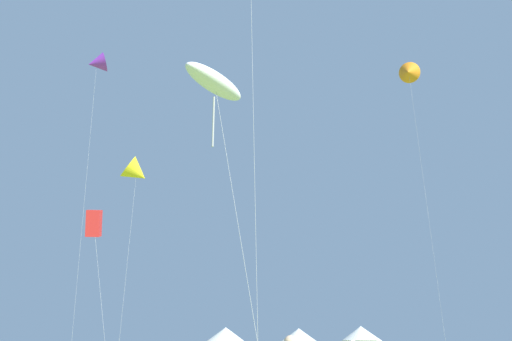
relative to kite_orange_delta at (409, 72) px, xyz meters
The scene contains 8 objects.
kite_orange_delta is the anchor object (origin of this frame).
kite_purple_delta 40.82m from the kite_orange_delta, behind, with size 2.88×2.65×34.18m.
kite_white_parafoil 52.31m from the kite_orange_delta, 125.34° to the right, with size 3.79×3.81×12.93m.
kite_yellow_delta 39.23m from the kite_orange_delta, behind, with size 3.92×4.05×20.12m.
kite_red_box 47.21m from the kite_orange_delta, 155.34° to the right, with size 2.89×2.68×11.70m.
festival_tent_left 42.27m from the kite_orange_delta, behind, with size 4.37×4.37×2.84m.
festival_tent_right 38.04m from the kite_orange_delta, 166.89° to the left, with size 4.21×4.21×2.73m.
festival_tent_center 35.48m from the kite_orange_delta, 155.46° to the left, with size 4.63×4.63×3.01m.
Camera 1 is at (-3.88, -3.81, 1.69)m, focal length 34.94 mm.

